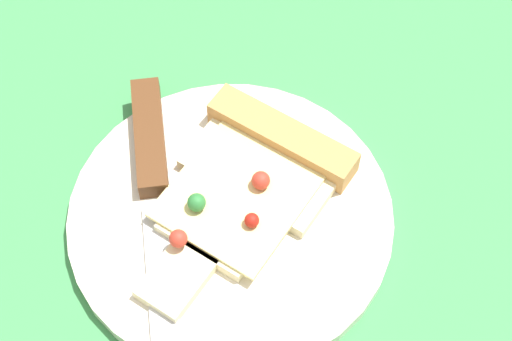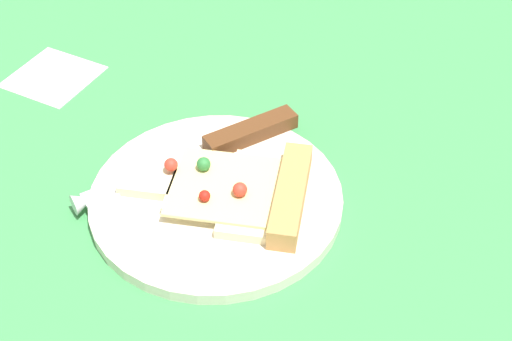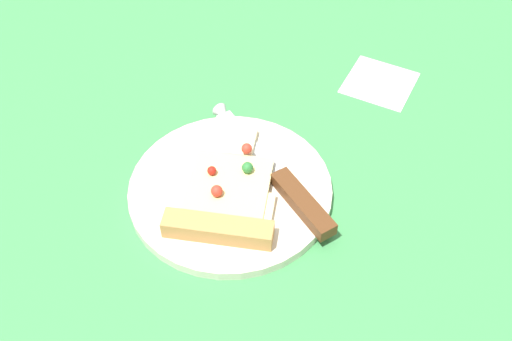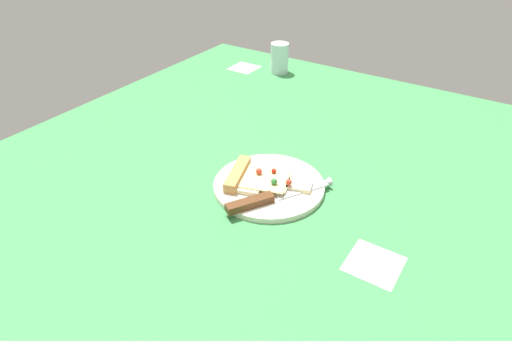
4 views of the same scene
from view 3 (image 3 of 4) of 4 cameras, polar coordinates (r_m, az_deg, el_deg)
name	(u,v)px [view 3 (image 3 of 4)]	position (r cm, az deg, el deg)	size (l,w,h in cm)	color
ground_plane	(290,157)	(78.14, 3.18, 1.24)	(155.39, 155.39, 3.00)	#3D8C4C
plate	(230,190)	(71.75, -2.40, -1.82)	(23.76, 23.76, 1.24)	silver
pizza_slice	(226,199)	(69.07, -2.82, -2.66)	(13.85, 18.95, 2.65)	beige
knife	(280,178)	(71.30, 2.27, -0.71)	(21.62, 14.22, 2.45)	silver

